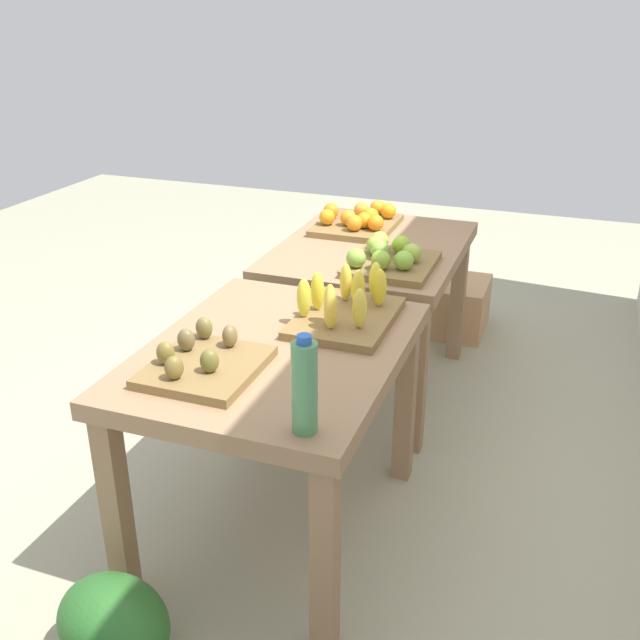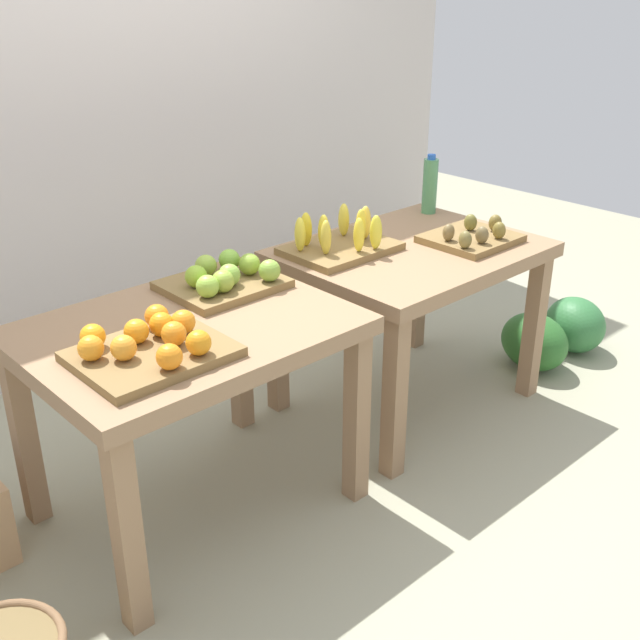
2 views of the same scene
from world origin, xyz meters
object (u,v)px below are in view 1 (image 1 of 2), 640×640
orange_bin (358,221)px  wicker_basket (353,294)px  cardboard_produce_box (459,306)px  kiwi_bin (203,362)px  display_table_right (275,376)px  water_bottle (305,387)px  banana_crate (345,309)px  apple_bin (389,258)px  display_table_left (371,266)px

orange_bin → wicker_basket: 0.95m
cardboard_produce_box → kiwi_bin: bearing=-11.5°
orange_bin → cardboard_produce_box: 0.96m
display_table_right → water_bottle: bearing=32.4°
cardboard_produce_box → banana_crate: bearing=-5.1°
wicker_basket → apple_bin: bearing=24.0°
display_table_left → orange_bin: orange_bin is taller
display_table_left → water_bottle: size_ratio=3.77×
kiwi_bin → water_bottle: water_bottle is taller
wicker_basket → display_table_right: bearing=10.0°
display_table_right → apple_bin: (-0.85, 0.15, 0.15)m
apple_bin → display_table_right: bearing=-10.2°
orange_bin → water_bottle: 1.81m
orange_bin → apple_bin: size_ratio=1.10×
cardboard_produce_box → apple_bin: bearing=-7.8°
kiwi_bin → water_bottle: size_ratio=1.30×
water_bottle → kiwi_bin: bearing=-116.7°
orange_bin → display_table_left: bearing=32.0°
display_table_right → water_bottle: 0.56m
water_bottle → banana_crate: bearing=-170.3°
water_bottle → wicker_basket: (-2.41, -0.62, -0.75)m
display_table_left → cardboard_produce_box: 0.98m
display_table_right → wicker_basket: bearing=-170.0°
display_table_right → orange_bin: bearing=-174.4°
water_bottle → cardboard_produce_box: size_ratio=0.69×
apple_bin → cardboard_produce_box: apple_bin is taller
display_table_right → apple_bin: apple_bin is taller
display_table_right → display_table_left: bearing=180.0°
display_table_left → kiwi_bin: 1.36m
display_table_right → orange_bin: 1.34m
water_bottle → cardboard_produce_box: water_bottle is taller
display_table_left → water_bottle: water_bottle is taller
apple_bin → orange_bin: bearing=-149.5°
display_table_right → orange_bin: orange_bin is taller
apple_bin → wicker_basket: (-1.13, -0.50, -0.66)m
display_table_right → wicker_basket: size_ratio=3.01×
display_table_left → kiwi_bin: bearing=-5.8°
display_table_right → water_bottle: water_bottle is taller
display_table_left → water_bottle: 1.59m
kiwi_bin → cardboard_produce_box: bearing=168.5°
banana_crate → kiwi_bin: size_ratio=1.22×
display_table_left → apple_bin: 0.34m
water_bottle → orange_bin: bearing=-167.1°
banana_crate → water_bottle: bearing=9.7°
kiwi_bin → banana_crate: bearing=149.4°
orange_bin → banana_crate: size_ratio=1.00×
wicker_basket → kiwi_bin: bearing=5.5°
display_table_right → orange_bin: (-1.33, -0.13, 0.15)m
wicker_basket → cardboard_produce_box: cardboard_produce_box is taller
display_table_right → apple_bin: bearing=169.8°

